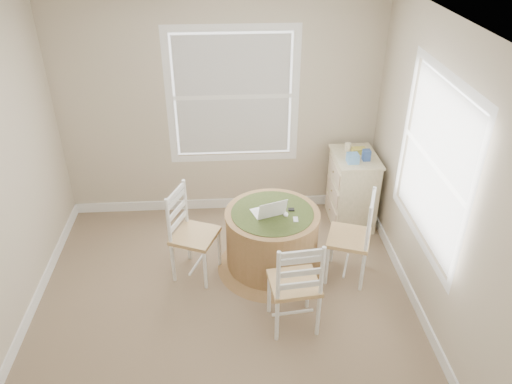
{
  "coord_description": "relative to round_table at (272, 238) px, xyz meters",
  "views": [
    {
      "loc": [
        0.07,
        -3.44,
        3.39
      ],
      "look_at": [
        0.32,
        0.45,
        1.02
      ],
      "focal_mm": 35.0,
      "sensor_mm": 36.0,
      "label": 1
    }
  ],
  "objects": [
    {
      "name": "room",
      "position": [
        -0.32,
        -0.46,
        0.93
      ],
      "size": [
        3.64,
        3.64,
        2.64
      ],
      "color": "#917A5C",
      "rests_on": "ground"
    },
    {
      "name": "round_table",
      "position": [
        0.0,
        0.0,
        0.0
      ],
      "size": [
        1.13,
        1.13,
        0.68
      ],
      "rotation": [
        0.0,
        0.0,
        -0.06
      ],
      "color": "#976C44",
      "rests_on": "ground"
    },
    {
      "name": "chair_left",
      "position": [
        -0.77,
        -0.06,
        0.11
      ],
      "size": [
        0.53,
        0.54,
        0.95
      ],
      "primitive_type": null,
      "rotation": [
        0.0,
        0.0,
        1.19
      ],
      "color": "white",
      "rests_on": "ground"
    },
    {
      "name": "chair_near",
      "position": [
        0.12,
        -0.81,
        0.11
      ],
      "size": [
        0.46,
        0.44,
        0.95
      ],
      "primitive_type": null,
      "rotation": [
        0.0,
        0.0,
        3.25
      ],
      "color": "white",
      "rests_on": "ground"
    },
    {
      "name": "chair_right",
      "position": [
        0.74,
        -0.19,
        0.11
      ],
      "size": [
        0.52,
        0.53,
        0.95
      ],
      "primitive_type": null,
      "rotation": [
        0.0,
        0.0,
        -1.91
      ],
      "color": "white",
      "rests_on": "ground"
    },
    {
      "name": "laptop",
      "position": [
        -0.04,
        -0.01,
        0.33
      ],
      "size": [
        0.36,
        0.34,
        0.21
      ],
      "rotation": [
        0.0,
        0.0,
        3.48
      ],
      "color": "white",
      "rests_on": "round_table"
    },
    {
      "name": "mouse",
      "position": [
        0.12,
        -0.04,
        0.31
      ],
      "size": [
        0.06,
        0.09,
        0.03
      ],
      "primitive_type": "ellipsoid",
      "rotation": [
        0.0,
        0.0,
        -0.06
      ],
      "color": "white",
      "rests_on": "round_table"
    },
    {
      "name": "phone",
      "position": [
        0.21,
        -0.14,
        0.3
      ],
      "size": [
        0.05,
        0.09,
        0.02
      ],
      "primitive_type": "cube",
      "rotation": [
        0.0,
        0.0,
        -0.06
      ],
      "color": "#B7BABF",
      "rests_on": "round_table"
    },
    {
      "name": "keys",
      "position": [
        0.19,
        0.03,
        0.31
      ],
      "size": [
        0.06,
        0.05,
        0.02
      ],
      "primitive_type": "cube",
      "rotation": [
        0.0,
        0.0,
        -0.06
      ],
      "color": "black",
      "rests_on": "round_table"
    },
    {
      "name": "corner_chest",
      "position": [
        1.0,
        0.79,
        0.06
      ],
      "size": [
        0.51,
        0.66,
        0.86
      ],
      "rotation": [
        0.0,
        0.0,
        0.02
      ],
      "color": "beige",
      "rests_on": "ground"
    },
    {
      "name": "tissue_box",
      "position": [
        0.92,
        0.62,
        0.54
      ],
      "size": [
        0.12,
        0.12,
        0.1
      ],
      "primitive_type": "cube",
      "rotation": [
        0.0,
        0.0,
        0.02
      ],
      "color": "#5C96D2",
      "rests_on": "corner_chest"
    },
    {
      "name": "box_yellow",
      "position": [
        1.05,
        0.86,
        0.52
      ],
      "size": [
        0.15,
        0.1,
        0.06
      ],
      "primitive_type": "cube",
      "rotation": [
        0.0,
        0.0,
        0.02
      ],
      "color": "gold",
      "rests_on": "corner_chest"
    },
    {
      "name": "box_blue",
      "position": [
        1.09,
        0.67,
        0.55
      ],
      "size": [
        0.08,
        0.08,
        0.12
      ],
      "primitive_type": "cube",
      "rotation": [
        0.0,
        0.0,
        0.02
      ],
      "color": "#325196",
      "rests_on": "corner_chest"
    },
    {
      "name": "cup_cream",
      "position": [
        0.93,
        0.94,
        0.54
      ],
      "size": [
        0.07,
        0.07,
        0.09
      ],
      "primitive_type": "cylinder",
      "color": "beige",
      "rests_on": "corner_chest"
    }
  ]
}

